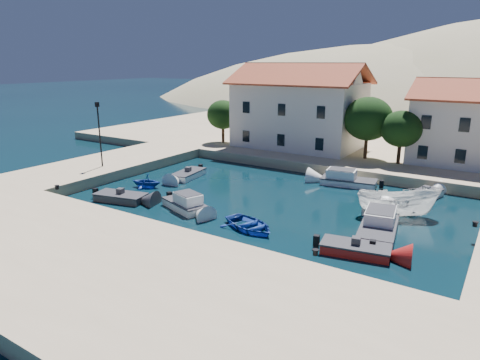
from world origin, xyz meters
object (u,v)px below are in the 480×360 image
rowboat_south (249,229)px  boat_east (396,216)px  building_mid (469,121)px  lamppost (99,128)px  cabin_cruiser_south (184,203)px  building_left (299,105)px  cabin_cruiser_east (379,227)px

rowboat_south → boat_east: boat_east is taller
building_mid → lamppost: size_ratio=1.69×
cabin_cruiser_south → rowboat_south: 6.31m
building_left → building_mid: 18.04m
building_left → building_mid: size_ratio=1.40×
building_mid → rowboat_south: bearing=-112.3°
cabin_cruiser_east → building_left: bearing=28.1°
cabin_cruiser_south → boat_east: bearing=47.0°
building_mid → cabin_cruiser_east: size_ratio=1.82×
rowboat_south → boat_east: size_ratio=0.71×
building_mid → rowboat_south: size_ratio=2.51×
lamppost → boat_east: (27.07, 4.08, -4.75)m
rowboat_south → building_mid: bearing=-2.1°
lamppost → boat_east: 27.78m
cabin_cruiser_south → cabin_cruiser_east: 14.16m
building_mid → cabin_cruiser_east: 21.62m
building_left → cabin_cruiser_south: size_ratio=3.32×
building_mid → lamppost: bearing=-144.6°
boat_east → lamppost: bearing=70.0°
building_left → boat_east: bearing=-45.6°
lamppost → boat_east: lamppost is taller
building_left → lamppost: bearing=-119.9°
building_mid → rowboat_south: 27.35m
rowboat_south → building_left: bearing=38.3°
cabin_cruiser_east → cabin_cruiser_south: bearing=93.8°
lamppost → building_mid: bearing=35.4°
cabin_cruiser_east → boat_east: (0.22, 4.00, -0.48)m
cabin_cruiser_south → boat_east: (14.00, 7.25, -0.48)m
cabin_cruiser_east → boat_east: bearing=-12.7°
cabin_cruiser_east → boat_east: size_ratio=0.99×
lamppost → cabin_cruiser_south: size_ratio=1.41×
cabin_cruiser_south → boat_east: 15.77m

